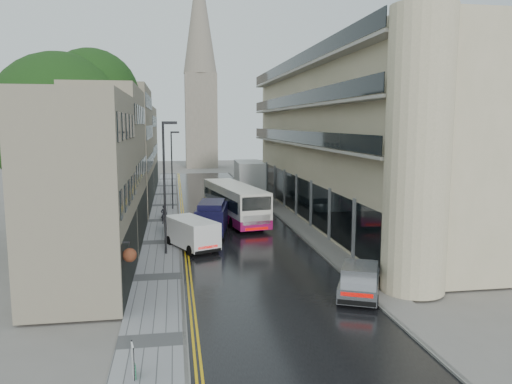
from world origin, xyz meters
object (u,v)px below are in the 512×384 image
object	(u,v)px
lamp_post_near	(164,189)
cream_bus	(232,210)
white_van	(190,240)
pedestrian	(164,214)
tree_far	(95,148)
tree_near	(62,147)
silver_hatchback	(340,288)
estate_sign	(133,361)
navy_van	(197,221)
white_lorry	(239,185)
lamp_post_far	(172,171)

from	to	relation	value
lamp_post_near	cream_bus	bearing A→B (deg)	39.36
white_van	pedestrian	xyz separation A→B (m)	(-1.86, 10.49, -0.17)
tree_far	pedestrian	size ratio (longest dim) A/B	7.85
tree_near	silver_hatchback	xyz separation A→B (m)	(15.30, -14.53, -6.13)
silver_hatchback	tree_near	bearing A→B (deg)	160.95
white_van	estate_sign	distance (m)	15.79
estate_sign	navy_van	bearing A→B (deg)	71.20
navy_van	lamp_post_near	xyz separation A→B (m)	(-2.21, -4.14, 3.03)
white_lorry	navy_van	bearing A→B (deg)	-107.66
lamp_post_far	estate_sign	bearing A→B (deg)	-109.62
lamp_post_near	estate_sign	bearing A→B (deg)	-108.18
cream_bus	white_van	bearing A→B (deg)	-125.22
white_lorry	estate_sign	world-z (taller)	white_lorry
pedestrian	lamp_post_near	bearing A→B (deg)	70.03
silver_hatchback	lamp_post_near	xyz separation A→B (m)	(-8.28, 10.47, 3.58)
silver_hatchback	pedestrian	bearing A→B (deg)	137.22
lamp_post_far	white_lorry	bearing A→B (deg)	-11.97
tree_far	lamp_post_near	bearing A→B (deg)	-68.52
silver_hatchback	estate_sign	size ratio (longest dim) A/B	3.87
tree_far	silver_hatchback	bearing A→B (deg)	-61.42
estate_sign	lamp_post_near	bearing A→B (deg)	76.76
silver_hatchback	estate_sign	bearing A→B (deg)	-123.85
tree_near	cream_bus	bearing A→B (deg)	14.80
estate_sign	silver_hatchback	bearing A→B (deg)	21.47
navy_van	lamp_post_near	distance (m)	5.58
white_van	navy_van	world-z (taller)	navy_van
pedestrian	lamp_post_far	distance (m)	8.11
tree_far	lamp_post_far	world-z (taller)	tree_far
white_van	lamp_post_far	world-z (taller)	lamp_post_far
white_lorry	silver_hatchback	size ratio (longest dim) A/B	2.08
white_lorry	white_van	world-z (taller)	white_lorry
tree_near	pedestrian	size ratio (longest dim) A/B	8.75
silver_hatchback	navy_van	xyz separation A→B (m)	(-6.08, 14.60, 0.55)
cream_bus	pedestrian	size ratio (longest dim) A/B	7.37
lamp_post_near	tree_far	bearing A→B (deg)	96.34
white_van	lamp_post_near	world-z (taller)	lamp_post_near
tree_far	white_lorry	size ratio (longest dim) A/B	1.42
pedestrian	lamp_post_near	distance (m)	10.58
estate_sign	tree_near	bearing A→B (deg)	96.78
white_van	navy_van	bearing A→B (deg)	57.82
pedestrian	tree_far	bearing A→B (deg)	-69.40
tree_near	pedestrian	bearing A→B (deg)	41.37
cream_bus	white_lorry	world-z (taller)	white_lorry
tree_far	white_lorry	xyz separation A→B (m)	(13.87, 1.06, -3.91)
estate_sign	white_lorry	bearing A→B (deg)	66.63
tree_near	lamp_post_near	size ratio (longest dim) A/B	1.63
estate_sign	white_van	bearing A→B (deg)	70.97
cream_bus	navy_van	size ratio (longest dim) A/B	2.22
cream_bus	lamp_post_far	bearing A→B (deg)	104.91
estate_sign	tree_far	bearing A→B (deg)	89.82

